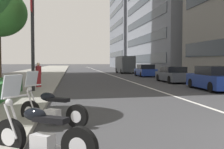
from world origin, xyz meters
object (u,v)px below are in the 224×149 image
Objects in this scene: car_following_behind at (145,71)px; pedestrian_on_plaza at (38,75)px; delivery_van_ahead at (125,64)px; motorcycle_far_end_row at (41,134)px; motorcycle_mid_row at (51,109)px; car_approaching_light at (173,75)px; car_far_down_avenue at (214,79)px.

pedestrian_on_plaza is (-13.64, 10.69, 0.24)m from car_following_behind.
car_following_behind is at bearing -177.02° from delivery_van_ahead.
motorcycle_far_end_row is at bearing 162.18° from car_following_behind.
motorcycle_far_end_row is 1.00× the size of motorcycle_mid_row.
delivery_van_ahead is (9.75, 0.53, 0.70)m from car_following_behind.
motorcycle_mid_row is 10.25m from pedestrian_on_plaza.
motorcycle_far_end_row reaches higher than car_following_behind.
car_approaching_light is at bearing -179.22° from car_following_behind.
motorcycle_far_end_row is 2.66m from motorcycle_mid_row.
delivery_van_ahead is at bearing 1.95° from car_approaching_light.
car_following_behind is 9.79m from delivery_van_ahead.
car_far_down_avenue is 25.49m from delivery_van_ahead.
car_far_down_avenue is (10.69, -9.20, 0.24)m from motorcycle_far_end_row.
pedestrian_on_plaza reaches higher than car_following_behind.
car_far_down_avenue is at bearing -178.87° from delivery_van_ahead.
motorcycle_far_end_row is 0.43× the size of car_following_behind.
motorcycle_mid_row is 17.21m from car_approaching_light.
car_following_behind is (15.73, 0.03, -0.02)m from car_far_down_avenue.
car_far_down_avenue is at bearing -104.84° from motorcycle_mid_row.
delivery_van_ahead is at bearing 4.44° from car_following_behind.
car_following_behind is at bearing -76.27° from motorcycle_far_end_row.
delivery_van_ahead is 25.50m from pedestrian_on_plaza.
motorcycle_far_end_row is 19.51m from car_approaching_light.
car_far_down_avenue reaches higher than car_following_behind.
car_far_down_avenue is at bearing -178.56° from car_following_behind.
motorcycle_mid_row is 1.23× the size of pedestrian_on_plaza.
motorcycle_mid_row reaches higher than car_approaching_light.
car_approaching_light is (14.61, -9.09, 0.18)m from motorcycle_mid_row.
car_approaching_light is 18.92m from delivery_van_ahead.
pedestrian_on_plaza is (10.12, 1.51, 0.48)m from motorcycle_mid_row.
car_far_down_avenue is 0.72× the size of delivery_van_ahead.
motorcycle_far_end_row is 12.88m from pedestrian_on_plaza.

